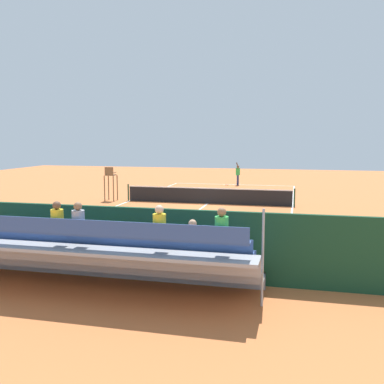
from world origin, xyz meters
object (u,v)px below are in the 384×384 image
tennis_ball_near (228,186)px  tennis_net (208,195)px  tennis_ball_far (206,186)px  bleacher_stand (95,254)px  tennis_player (238,173)px  equipment_bag (167,265)px  tennis_racket (224,185)px  courtside_bench (226,255)px  umpire_chair (110,180)px

tennis_ball_near → tennis_net: bearing=91.6°
tennis_ball_near → tennis_ball_far: same height
bleacher_stand → tennis_player: bleacher_stand is taller
equipment_bag → tennis_player: (1.11, -23.98, 0.84)m
tennis_net → equipment_bag: bearing=96.4°
tennis_net → bleacher_stand: (-0.14, 15.38, 0.46)m
tennis_racket → tennis_ball_far: size_ratio=8.88×
tennis_net → bleacher_stand: bearing=90.5°
equipment_bag → tennis_player: tennis_player is taller
tennis_net → courtside_bench: bearing=103.8°
umpire_chair → equipment_bag: (-7.70, 13.17, -1.13)m
bleacher_stand → umpire_chair: 16.43m
umpire_chair → tennis_ball_near: size_ratio=32.42×
courtside_bench → equipment_bag: courtside_bench is taller
tennis_net → tennis_racket: (0.74, -10.35, -0.49)m
courtside_bench → tennis_ball_far: bearing=-76.7°
tennis_player → tennis_racket: tennis_player is taller
equipment_bag → tennis_ball_near: equipment_bag is taller
equipment_bag → courtside_bench: bearing=-175.8°
bleacher_stand → courtside_bench: (-3.12, -2.10, -0.40)m
tennis_ball_near → bleacher_stand: bearing=91.0°
courtside_bench → tennis_net: bearing=-76.2°
tennis_net → tennis_player: size_ratio=5.35×
tennis_net → courtside_bench: tennis_net is taller
tennis_ball_near → tennis_racket: bearing=-51.0°
tennis_ball_near → courtside_bench: bearing=98.7°
tennis_net → tennis_ball_near: bearing=-88.4°
umpire_chair → tennis_ball_far: size_ratio=32.42×
tennis_net → equipment_bag: tennis_net is taller
umpire_chair → tennis_player: size_ratio=1.11×
equipment_bag → tennis_ball_far: equipment_bag is taller
bleacher_stand → tennis_player: 25.95m
tennis_net → tennis_player: (-0.40, -10.58, 0.51)m
courtside_bench → tennis_player: size_ratio=0.93×
courtside_bench → tennis_racket: 23.96m
bleacher_stand → equipment_bag: (-1.36, -1.98, -0.78)m
equipment_bag → tennis_player: bearing=-87.4°
tennis_player → courtside_bench: bearing=96.8°
courtside_bench → tennis_ball_near: 23.33m
equipment_bag → tennis_racket: (2.24, -23.75, -0.16)m
tennis_racket → tennis_net: bearing=94.1°
umpire_chair → courtside_bench: umpire_chair is taller
tennis_net → equipment_bag: 13.49m
tennis_net → umpire_chair: (6.20, 0.23, 0.81)m
tennis_net → courtside_bench: (-3.26, 13.27, 0.06)m
courtside_bench → tennis_ball_near: (3.54, -23.05, -0.53)m
umpire_chair → tennis_player: bearing=-121.4°
bleacher_stand → tennis_racket: 25.75m
tennis_racket → tennis_ball_far: tennis_ball_far is taller
courtside_bench → bleacher_stand: bearing=34.0°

